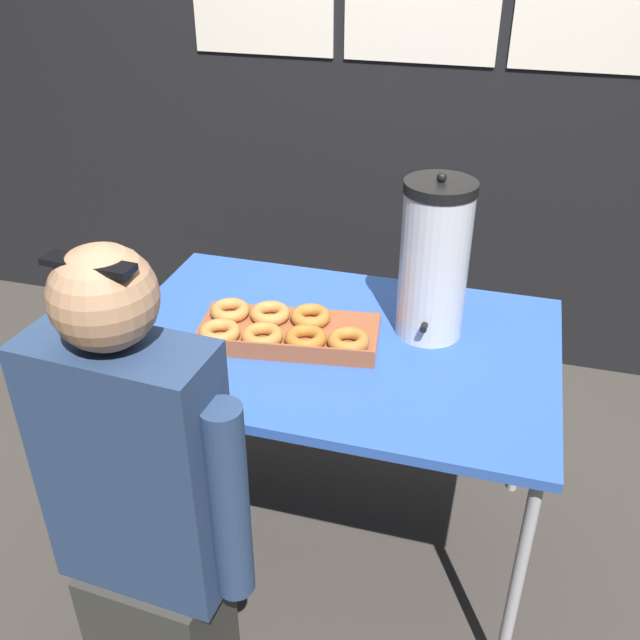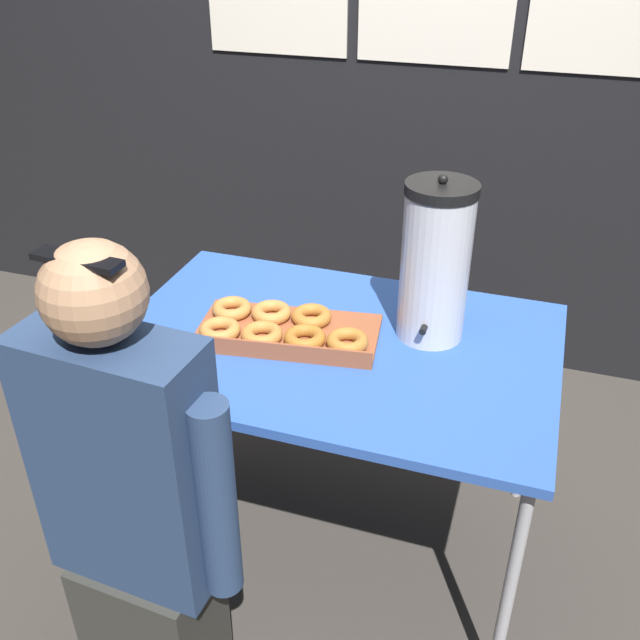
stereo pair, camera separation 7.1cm
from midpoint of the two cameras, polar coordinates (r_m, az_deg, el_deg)
ground_plane at (r=2.47m, az=1.77°, el=-16.53°), size 12.00×12.00×0.00m
back_wall at (r=2.97m, az=9.83°, el=20.14°), size 6.00×0.11×2.56m
folding_table at (r=2.01m, az=2.08°, el=-2.87°), size 1.22×0.83×0.75m
donut_box at (r=1.99m, az=-2.05°, el=-0.71°), size 0.54×0.33×0.05m
coffee_urn at (r=1.93m, az=10.26°, el=4.53°), size 0.19×0.22×0.47m
cell_phone at (r=2.02m, az=-12.67°, el=-1.66°), size 0.10×0.14×0.01m
person_seated at (r=1.69m, az=-13.40°, el=-14.93°), size 0.52×0.23×1.29m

